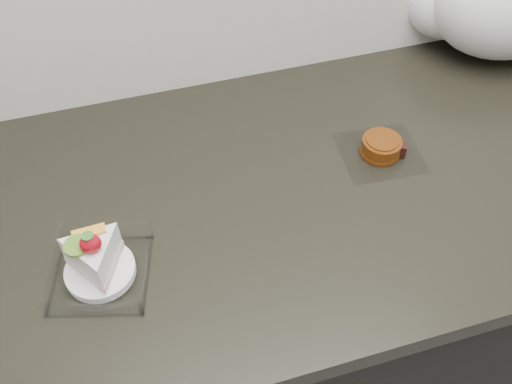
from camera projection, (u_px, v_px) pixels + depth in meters
name	position (u px, v px, depth m)	size (l,w,h in m)	color
counter	(297.00, 311.00, 1.31)	(2.04, 0.64, 0.90)	black
cake_tray	(98.00, 264.00, 0.83)	(0.17, 0.17, 0.11)	white
mooncake_wrap	(382.00, 148.00, 1.01)	(0.15, 0.14, 0.03)	white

